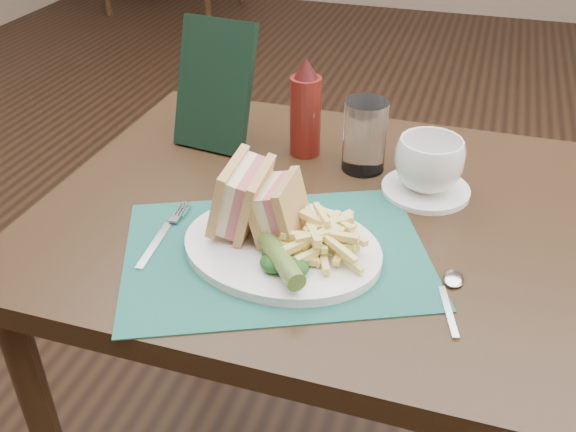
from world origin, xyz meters
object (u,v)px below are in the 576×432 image
object	(u,v)px
sandwich_half_a	(228,194)
saucer	(425,190)
plate	(282,248)
check_presenter	(214,86)
placemat	(276,253)
drinking_glass	(365,136)
ketchup_bottle	(306,107)
sandwich_half_b	(265,206)
coffee_cup	(429,164)
table_main	(313,365)

from	to	relation	value
sandwich_half_a	saucer	distance (m)	0.36
plate	check_presenter	world-z (taller)	check_presenter
placemat	drinking_glass	size ratio (longest dim) A/B	3.41
placemat	saucer	bearing A→B (deg)	52.40
plate	saucer	world-z (taller)	plate
saucer	drinking_glass	xyz separation A→B (m)	(-0.12, 0.05, 0.06)
plate	ketchup_bottle	bearing A→B (deg)	107.10
plate	sandwich_half_b	distance (m)	0.07
sandwich_half_b	drinking_glass	distance (m)	0.29
plate	drinking_glass	size ratio (longest dim) A/B	2.31
sandwich_half_a	sandwich_half_b	distance (m)	0.06
plate	drinking_glass	xyz separation A→B (m)	(0.06, 0.29, 0.06)
sandwich_half_a	coffee_cup	bearing A→B (deg)	35.65
sandwich_half_a	placemat	bearing A→B (deg)	-20.45
sandwich_half_a	ketchup_bottle	world-z (taller)	ketchup_bottle
placemat	plate	bearing A→B (deg)	24.86
saucer	drinking_glass	world-z (taller)	drinking_glass
placemat	saucer	distance (m)	0.31
placemat	sandwich_half_b	world-z (taller)	sandwich_half_b
sandwich_half_a	check_presenter	size ratio (longest dim) A/B	0.47
sandwich_half_b	coffee_cup	bearing A→B (deg)	46.52
plate	sandwich_half_b	size ratio (longest dim) A/B	3.15
sandwich_half_b	saucer	distance (m)	0.31
sandwich_half_b	coffee_cup	size ratio (longest dim) A/B	0.83
saucer	sandwich_half_a	bearing A→B (deg)	-141.21
placemat	drinking_glass	xyz separation A→B (m)	(0.07, 0.30, 0.06)
table_main	check_presenter	size ratio (longest dim) A/B	3.69
check_presenter	placemat	bearing A→B (deg)	-46.93
saucer	plate	bearing A→B (deg)	-126.81
sandwich_half_a	sandwich_half_b	bearing A→B (deg)	-5.96
sandwich_half_a	check_presenter	world-z (taller)	check_presenter
saucer	check_presenter	size ratio (longest dim) A/B	0.62
drinking_glass	check_presenter	bearing A→B (deg)	177.00
table_main	sandwich_half_a	size ratio (longest dim) A/B	7.92
sandwich_half_a	ketchup_bottle	xyz separation A→B (m)	(0.03, 0.30, 0.02)
plate	drinking_glass	bearing A→B (deg)	85.32
coffee_cup	check_presenter	bearing A→B (deg)	170.76
coffee_cup	drinking_glass	world-z (taller)	drinking_glass
plate	drinking_glass	world-z (taller)	drinking_glass
plate	ketchup_bottle	world-z (taller)	ketchup_bottle
sandwich_half_a	sandwich_half_b	size ratio (longest dim) A/B	1.19
coffee_cup	check_presenter	distance (m)	0.42
plate	sandwich_half_a	xyz separation A→B (m)	(-0.09, 0.02, 0.06)
drinking_glass	ketchup_bottle	distance (m)	0.12
coffee_cup	drinking_glass	size ratio (longest dim) A/B	0.88
sandwich_half_b	saucer	size ratio (longest dim) A/B	0.64
drinking_glass	saucer	bearing A→B (deg)	-23.21
placemat	saucer	xyz separation A→B (m)	(0.19, 0.24, 0.00)
check_presenter	table_main	bearing A→B (deg)	-25.65
table_main	ketchup_bottle	bearing A→B (deg)	113.22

